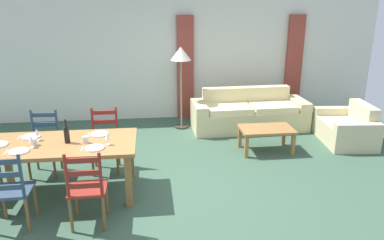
{
  "coord_description": "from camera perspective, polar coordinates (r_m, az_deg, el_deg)",
  "views": [
    {
      "loc": [
        -0.18,
        -4.64,
        2.52
      ],
      "look_at": [
        0.44,
        0.7,
        0.75
      ],
      "focal_mm": 34.65,
      "sensor_mm": 36.0,
      "label": 1
    }
  ],
  "objects": [
    {
      "name": "ground_plane",
      "position": [
        5.29,
        -3.89,
        -10.41
      ],
      "size": [
        9.6,
        9.6,
        0.02
      ],
      "primitive_type": "cube",
      "color": "#385542"
    },
    {
      "name": "wall_far",
      "position": [
        8.03,
        -5.32,
        9.76
      ],
      "size": [
        9.6,
        0.16,
        2.7
      ],
      "primitive_type": "cube",
      "color": "silver",
      "rests_on": "ground_plane"
    },
    {
      "name": "curtain_panel_left",
      "position": [
        7.97,
        -1.03,
        7.95
      ],
      "size": [
        0.35,
        0.08,
        2.2
      ],
      "primitive_type": "cube",
      "color": "#953D31",
      "rests_on": "ground_plane"
    },
    {
      "name": "curtain_panel_right",
      "position": [
        8.54,
        15.38,
        8.0
      ],
      "size": [
        0.35,
        0.08,
        2.2
      ],
      "primitive_type": "cube",
      "color": "#953D31",
      "rests_on": "ground_plane"
    },
    {
      "name": "dining_table",
      "position": [
        5.1,
        -19.34,
        -4.23
      ],
      "size": [
        1.9,
        0.96,
        0.75
      ],
      "color": "olive",
      "rests_on": "ground_plane"
    },
    {
      "name": "dining_chair_near_left",
      "position": [
        4.67,
        -26.17,
        -9.74
      ],
      "size": [
        0.43,
        0.41,
        0.96
      ],
      "color": "#2F4258",
      "rests_on": "ground_plane"
    },
    {
      "name": "dining_chair_near_right",
      "position": [
        4.41,
        -15.86,
        -10.15
      ],
      "size": [
        0.42,
        0.4,
        0.96
      ],
      "color": "maroon",
      "rests_on": "ground_plane"
    },
    {
      "name": "dining_chair_far_left",
      "position": [
        5.92,
        -21.78,
        -3.32
      ],
      "size": [
        0.44,
        0.42,
        0.96
      ],
      "color": "navy",
      "rests_on": "ground_plane"
    },
    {
      "name": "dining_chair_far_right",
      "position": [
        5.77,
        -13.22,
        -3.03
      ],
      "size": [
        0.43,
        0.41,
        0.96
      ],
      "color": "maroon",
      "rests_on": "ground_plane"
    },
    {
      "name": "dinner_plate_near_left",
      "position": [
        4.97,
        -25.12,
        -4.38
      ],
      "size": [
        0.24,
        0.24,
        0.02
      ],
      "primitive_type": "cylinder",
      "color": "white",
      "rests_on": "dining_table"
    },
    {
      "name": "fork_near_left",
      "position": [
        5.02,
        -26.73,
        -4.46
      ],
      "size": [
        0.02,
        0.17,
        0.01
      ],
      "primitive_type": "cube",
      "rotation": [
        0.0,
        0.0,
        0.03
      ],
      "color": "silver",
      "rests_on": "dining_table"
    },
    {
      "name": "dinner_plate_near_right",
      "position": [
        4.75,
        -14.77,
        -4.19
      ],
      "size": [
        0.24,
        0.24,
        0.02
      ],
      "primitive_type": "cylinder",
      "color": "white",
      "rests_on": "dining_table"
    },
    {
      "name": "fork_near_right",
      "position": [
        4.78,
        -16.54,
        -4.3
      ],
      "size": [
        0.02,
        0.17,
        0.01
      ],
      "primitive_type": "cube",
      "rotation": [
        0.0,
        0.0,
        -0.0
      ],
      "color": "silver",
      "rests_on": "dining_table"
    },
    {
      "name": "dinner_plate_far_left",
      "position": [
        5.41,
        -23.55,
        -2.37
      ],
      "size": [
        0.24,
        0.24,
        0.02
      ],
      "primitive_type": "cylinder",
      "color": "white",
      "rests_on": "dining_table"
    },
    {
      "name": "fork_far_left",
      "position": [
        5.46,
        -25.05,
        -2.47
      ],
      "size": [
        0.02,
        0.17,
        0.01
      ],
      "primitive_type": "cube",
      "rotation": [
        0.0,
        0.0,
        0.04
      ],
      "color": "silver",
      "rests_on": "dining_table"
    },
    {
      "name": "dinner_plate_far_right",
      "position": [
        5.21,
        -14.06,
        -2.1
      ],
      "size": [
        0.24,
        0.24,
        0.02
      ],
      "primitive_type": "cylinder",
      "color": "white",
      "rests_on": "dining_table"
    },
    {
      "name": "fork_far_right",
      "position": [
        5.24,
        -15.68,
        -2.22
      ],
      "size": [
        0.03,
        0.17,
        0.01
      ],
      "primitive_type": "cube",
      "rotation": [
        0.0,
        0.0,
        0.1
      ],
      "color": "silver",
      "rests_on": "dining_table"
    },
    {
      "name": "wine_bottle",
      "position": [
        5.0,
        -18.73,
        -2.08
      ],
      "size": [
        0.07,
        0.07,
        0.32
      ],
      "color": "black",
      "rests_on": "dining_table"
    },
    {
      "name": "wine_glass_near_left",
      "position": [
        5.01,
        -23.53,
        -2.72
      ],
      "size": [
        0.06,
        0.06,
        0.16
      ],
      "color": "white",
      "rests_on": "dining_table"
    },
    {
      "name": "wine_glass_near_right",
      "position": [
        4.8,
        -12.91,
        -2.51
      ],
      "size": [
        0.06,
        0.06,
        0.16
      ],
      "color": "white",
      "rests_on": "dining_table"
    },
    {
      "name": "wine_glass_far_left",
      "position": [
        5.23,
        -22.79,
        -1.77
      ],
      "size": [
        0.06,
        0.06,
        0.16
      ],
      "color": "white",
      "rests_on": "dining_table"
    },
    {
      "name": "coffee_cup_primary",
      "position": [
        4.95,
        -16.09,
        -2.94
      ],
      "size": [
        0.07,
        0.07,
        0.09
      ],
      "primitive_type": "cylinder",
      "color": "beige",
      "rests_on": "dining_table"
    },
    {
      "name": "coffee_cup_secondary",
      "position": [
        5.09,
        -23.12,
        -3.12
      ],
      "size": [
        0.07,
        0.07,
        0.09
      ],
      "primitive_type": "cylinder",
      "color": "beige",
      "rests_on": "dining_table"
    },
    {
      "name": "couch",
      "position": [
        7.58,
        8.68,
        0.9
      ],
      "size": [
        2.3,
        0.87,
        0.8
      ],
      "color": "beige",
      "rests_on": "ground_plane"
    },
    {
      "name": "coffee_table",
      "position": [
        6.45,
        11.37,
        -1.76
      ],
      "size": [
        0.9,
        0.56,
        0.42
      ],
      "color": "olive",
      "rests_on": "ground_plane"
    },
    {
      "name": "armchair_upholstered",
      "position": [
        7.35,
        22.95,
        -1.28
      ],
      "size": [
        0.9,
        1.22,
        0.72
      ],
      "color": "beige",
      "rests_on": "ground_plane"
    },
    {
      "name": "standing_lamp",
      "position": [
        7.27,
        -1.73,
        9.43
      ],
      "size": [
        0.4,
        0.4,
        1.64
      ],
      "color": "#332D28",
      "rests_on": "ground_plane"
    }
  ]
}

